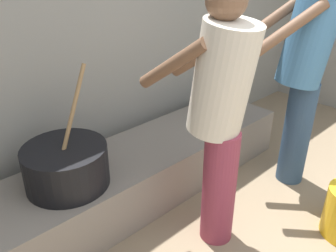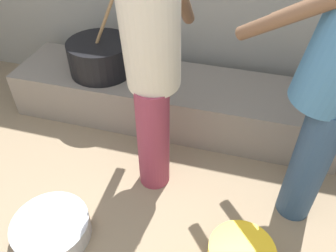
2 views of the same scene
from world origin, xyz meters
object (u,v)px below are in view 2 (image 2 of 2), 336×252
object	(u,v)px
cooking_pot_main	(101,57)
cook_in_blue_shirt	(336,77)
metal_mixing_bowl	(52,229)
cook_in_cream_shirt	(152,65)

from	to	relation	value
cooking_pot_main	cook_in_blue_shirt	distance (m)	1.69
cook_in_blue_shirt	metal_mixing_bowl	bearing A→B (deg)	-155.68
cook_in_blue_shirt	cook_in_cream_shirt	distance (m)	0.88
cooking_pot_main	cook_in_cream_shirt	xyz separation A→B (m)	(0.62, -0.61, 0.37)
cook_in_blue_shirt	metal_mixing_bowl	world-z (taller)	cook_in_blue_shirt
cook_in_cream_shirt	metal_mixing_bowl	distance (m)	1.10
cook_in_blue_shirt	metal_mixing_bowl	size ratio (longest dim) A/B	3.75
cooking_pot_main	cook_in_cream_shirt	distance (m)	0.95
cooking_pot_main	metal_mixing_bowl	bearing A→B (deg)	-81.40
metal_mixing_bowl	cooking_pot_main	bearing A→B (deg)	98.60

